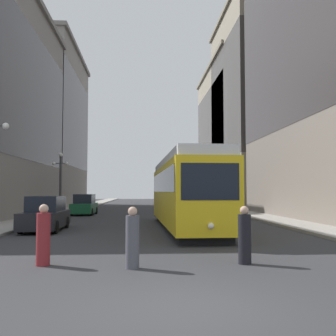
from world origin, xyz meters
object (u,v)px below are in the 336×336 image
at_px(transit_bus, 200,193).
at_px(pedestrian_crossing_near, 132,240).
at_px(pedestrian_on_sidewalk, 43,237).
at_px(lamp_post_left_far, 60,173).
at_px(parked_car_left_near, 46,215).
at_px(streetcar, 184,191).
at_px(pedestrian_crossing_far, 245,237).
at_px(parked_car_left_mid, 84,205).

xyz_separation_m(transit_bus, pedestrian_crossing_near, (-6.13, -29.11, -1.17)).
bearing_deg(pedestrian_on_sidewalk, lamp_post_left_far, 148.01).
bearing_deg(lamp_post_left_far, parked_car_left_near, -81.55).
height_order(streetcar, pedestrian_on_sidewalk, streetcar).
bearing_deg(pedestrian_on_sidewalk, streetcar, 111.54).
distance_m(transit_bus, pedestrian_crossing_far, 28.83).
bearing_deg(pedestrian_crossing_far, pedestrian_on_sidewalk, 167.18).
height_order(streetcar, pedestrian_crossing_far, streetcar).
xyz_separation_m(parked_car_left_near, lamp_post_left_far, (-1.90, 12.78, 2.76)).
relative_size(streetcar, parked_car_left_mid, 3.43).
bearing_deg(pedestrian_crossing_near, parked_car_left_near, -135.34).
xyz_separation_m(transit_bus, pedestrian_on_sidewalk, (-8.65, -28.52, -1.15)).
height_order(pedestrian_crossing_near, pedestrian_crossing_far, pedestrian_crossing_near).
relative_size(pedestrian_crossing_near, pedestrian_crossing_far, 1.00).
distance_m(pedestrian_crossing_near, pedestrian_crossing_far, 3.23).
relative_size(pedestrian_crossing_near, lamp_post_left_far, 0.32).
xyz_separation_m(pedestrian_crossing_near, lamp_post_left_far, (-6.75, 23.32, 2.83)).
relative_size(parked_car_left_near, pedestrian_on_sidewalk, 2.87).
relative_size(parked_car_left_mid, pedestrian_crossing_near, 2.62).
relative_size(pedestrian_crossing_far, pedestrian_on_sidewalk, 0.96).
xyz_separation_m(parked_car_left_near, pedestrian_crossing_near, (4.85, -10.54, -0.07)).
bearing_deg(parked_car_left_near, pedestrian_crossing_far, -52.30).
distance_m(parked_car_left_mid, pedestrian_crossing_near, 24.97).
height_order(parked_car_left_mid, pedestrian_crossing_far, parked_car_left_mid).
bearing_deg(pedestrian_crossing_near, parked_car_left_mid, -148.85).
bearing_deg(pedestrian_on_sidewalk, pedestrian_crossing_near, 34.06).
distance_m(transit_bus, pedestrian_on_sidewalk, 29.82).
bearing_deg(parked_car_left_mid, parked_car_left_near, -88.48).
relative_size(parked_car_left_mid, lamp_post_left_far, 0.83).
height_order(streetcar, pedestrian_crossing_near, streetcar).
distance_m(streetcar, pedestrian_on_sidewalk, 11.81).
bearing_deg(transit_bus, pedestrian_on_sidewalk, -105.76).
bearing_deg(transit_bus, pedestrian_crossing_far, -94.73).
relative_size(transit_bus, parked_car_left_near, 2.48).
distance_m(pedestrian_on_sidewalk, lamp_post_left_far, 23.28).
bearing_deg(streetcar, transit_bus, 77.48).
distance_m(pedestrian_crossing_far, pedestrian_on_sidewalk, 5.72).
bearing_deg(pedestrian_crossing_far, streetcar, 81.78).
relative_size(parked_car_left_near, pedestrian_crossing_far, 2.98).
bearing_deg(parked_car_left_mid, pedestrian_crossing_far, -69.96).
xyz_separation_m(parked_car_left_mid, lamp_post_left_far, (-1.90, -1.17, 2.76)).
xyz_separation_m(pedestrian_crossing_near, pedestrian_crossing_far, (3.20, 0.45, -0.00)).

